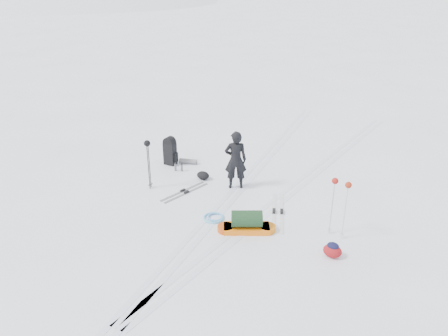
{
  "coord_description": "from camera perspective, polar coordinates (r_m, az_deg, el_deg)",
  "views": [
    {
      "loc": [
        4.7,
        -9.09,
        5.69
      ],
      "look_at": [
        -0.11,
        0.04,
        0.95
      ],
      "focal_mm": 35.0,
      "sensor_mm": 36.0,
      "label": 1
    }
  ],
  "objects": [
    {
      "name": "rope_coil",
      "position": [
        10.95,
        -1.29,
        -6.46
      ],
      "size": [
        0.64,
        0.64,
        0.06
      ],
      "rotation": [
        0.0,
        0.0,
        -0.23
      ],
      "color": "#5EBCE6",
      "rests_on": "ground"
    },
    {
      "name": "stuff_sack",
      "position": [
        12.89,
        -2.76,
        -0.98
      ],
      "size": [
        0.43,
        0.35,
        0.24
      ],
      "rotation": [
        0.0,
        0.0,
        -0.17
      ],
      "color": "black",
      "rests_on": "ground"
    },
    {
      "name": "ski_poles_black",
      "position": [
        12.1,
        -9.95,
        2.42
      ],
      "size": [
        0.18,
        0.21,
        1.45
      ],
      "rotation": [
        0.0,
        0.0,
        -0.34
      ],
      "color": "black",
      "rests_on": "ground"
    },
    {
      "name": "ski_tracks",
      "position": [
        12.18,
        4.83,
        -3.26
      ],
      "size": [
        3.38,
        17.97,
        0.01
      ],
      "color": "silver",
      "rests_on": "ground"
    },
    {
      "name": "ski_poles_silver",
      "position": [
        10.04,
        15.02,
        -2.74
      ],
      "size": [
        0.46,
        0.21,
        1.45
      ],
      "rotation": [
        0.0,
        0.0,
        -0.04
      ],
      "color": "#AFB1B6",
      "rests_on": "ground"
    },
    {
      "name": "thermos_pair",
      "position": [
        13.46,
        -5.96,
        0.1
      ],
      "size": [
        0.27,
        0.16,
        0.26
      ],
      "rotation": [
        0.0,
        0.0,
        -0.43
      ],
      "color": "#5A5C62",
      "rests_on": "ground"
    },
    {
      "name": "small_daypack",
      "position": [
        9.83,
        13.99,
        -10.35
      ],
      "size": [
        0.5,
        0.45,
        0.35
      ],
      "rotation": [
        0.0,
        0.0,
        -0.44
      ],
      "color": "maroon",
      "rests_on": "ground"
    },
    {
      "name": "ground",
      "position": [
        11.71,
        0.36,
        -4.41
      ],
      "size": [
        200.0,
        200.0,
        0.0
      ],
      "primitive_type": "plane",
      "color": "white",
      "rests_on": "ground"
    },
    {
      "name": "skier",
      "position": [
        12.09,
        1.53,
        1.05
      ],
      "size": [
        0.74,
        0.65,
        1.69
      ],
      "primitive_type": "imported",
      "rotation": [
        0.0,
        0.0,
        3.65
      ],
      "color": "black",
      "rests_on": "ground"
    },
    {
      "name": "touring_skis_white",
      "position": [
        11.28,
        7.04,
        -5.74
      ],
      "size": [
        0.98,
        1.96,
        0.07
      ],
      "rotation": [
        0.0,
        0.0,
        -1.21
      ],
      "color": "silver",
      "rests_on": "ground"
    },
    {
      "name": "touring_skis_grey",
      "position": [
        12.22,
        -5.16,
        -3.12
      ],
      "size": [
        0.65,
        1.59,
        0.06
      ],
      "rotation": [
        0.0,
        0.0,
        1.3
      ],
      "color": "gray",
      "rests_on": "ground"
    },
    {
      "name": "pulk_sled",
      "position": [
        10.39,
        2.99,
        -7.25
      ],
      "size": [
        1.41,
        1.0,
        0.53
      ],
      "rotation": [
        0.0,
        0.0,
        0.49
      ],
      "color": "orange",
      "rests_on": "ground"
    },
    {
      "name": "expedition_rucksack",
      "position": [
        13.84,
        -6.77,
        2.13
      ],
      "size": [
        0.95,
        0.58,
        0.92
      ],
      "rotation": [
        0.0,
        0.0,
        -0.02
      ],
      "color": "black",
      "rests_on": "ground"
    }
  ]
}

